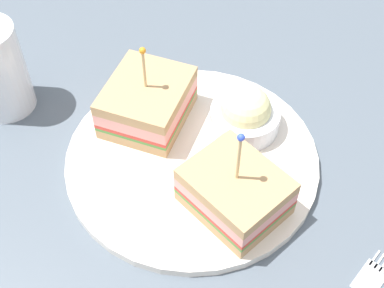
{
  "coord_description": "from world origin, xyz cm",
  "views": [
    {
      "loc": [
        6.19,
        34.98,
        45.9
      ],
      "look_at": [
        0.0,
        0.0,
        3.02
      ],
      "focal_mm": 50.36,
      "sensor_mm": 36.0,
      "label": 1
    }
  ],
  "objects_px": {
    "sandwich_half_front": "(235,192)",
    "coleslaw_bowl": "(245,114)",
    "plate": "(192,159)",
    "sandwich_half_back": "(147,102)"
  },
  "relations": [
    {
      "from": "sandwich_half_front",
      "to": "sandwich_half_back",
      "type": "distance_m",
      "value": 0.15
    },
    {
      "from": "plate",
      "to": "sandwich_half_front",
      "type": "distance_m",
      "value": 0.08
    },
    {
      "from": "sandwich_half_front",
      "to": "sandwich_half_back",
      "type": "relative_size",
      "value": 0.95
    },
    {
      "from": "plate",
      "to": "sandwich_half_front",
      "type": "xyz_separation_m",
      "value": [
        -0.03,
        0.07,
        0.03
      ]
    },
    {
      "from": "plate",
      "to": "sandwich_half_back",
      "type": "bearing_deg",
      "value": -58.61
    },
    {
      "from": "plate",
      "to": "sandwich_half_front",
      "type": "relative_size",
      "value": 2.28
    },
    {
      "from": "coleslaw_bowl",
      "to": "plate",
      "type": "bearing_deg",
      "value": 26.06
    },
    {
      "from": "plate",
      "to": "coleslaw_bowl",
      "type": "xyz_separation_m",
      "value": [
        -0.06,
        -0.03,
        0.03
      ]
    },
    {
      "from": "sandwich_half_front",
      "to": "coleslaw_bowl",
      "type": "relative_size",
      "value": 1.55
    },
    {
      "from": "plate",
      "to": "coleslaw_bowl",
      "type": "relative_size",
      "value": 3.52
    }
  ]
}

